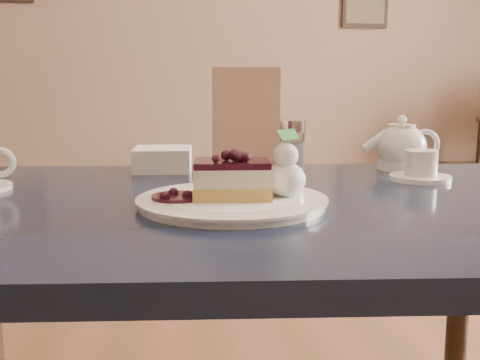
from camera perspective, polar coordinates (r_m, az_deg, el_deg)
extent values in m
cube|color=#9B755E|center=(5.76, -6.04, 16.09)|extent=(8.00, 0.02, 3.00)
cube|color=black|center=(0.90, -0.84, -3.03)|extent=(1.17, 0.85, 0.04)
cylinder|color=black|center=(1.40, 19.86, -13.49)|extent=(0.05, 0.05, 0.64)
cylinder|color=white|center=(0.85, -0.76, -2.13)|extent=(0.26, 0.26, 0.01)
cube|color=tan|center=(0.85, -0.77, -1.07)|extent=(0.12, 0.09, 0.02)
cube|color=beige|center=(0.85, -0.77, 0.43)|extent=(0.12, 0.09, 0.03)
cube|color=black|center=(0.84, -0.77, 1.59)|extent=(0.11, 0.09, 0.01)
ellipsoid|color=white|center=(0.86, 4.34, 0.04)|extent=(0.06, 0.06, 0.05)
cylinder|color=black|center=(0.85, -5.96, -1.63)|extent=(0.07, 0.07, 0.01)
torus|color=white|center=(1.05, -21.80, 1.56)|extent=(0.05, 0.01, 0.05)
cylinder|color=white|center=(1.12, 16.73, 0.20)|extent=(0.11, 0.11, 0.01)
cylinder|color=white|center=(1.11, 16.80, 1.55)|extent=(0.06, 0.06, 0.05)
ellipsoid|color=white|center=(1.23, 15.00, 2.94)|extent=(0.10, 0.10, 0.08)
cylinder|color=white|center=(1.23, 15.10, 5.18)|extent=(0.05, 0.05, 0.01)
cylinder|color=white|center=(1.21, 11.97, 2.91)|extent=(0.05, 0.02, 0.05)
cube|color=beige|center=(1.13, 0.56, 5.60)|extent=(0.13, 0.04, 0.20)
cylinder|color=white|center=(1.17, 4.91, 2.70)|extent=(0.05, 0.05, 0.08)
cylinder|color=silver|center=(1.17, 4.94, 5.13)|extent=(0.05, 0.05, 0.02)
cube|color=white|center=(1.19, -7.35, 1.97)|extent=(0.12, 0.12, 0.05)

